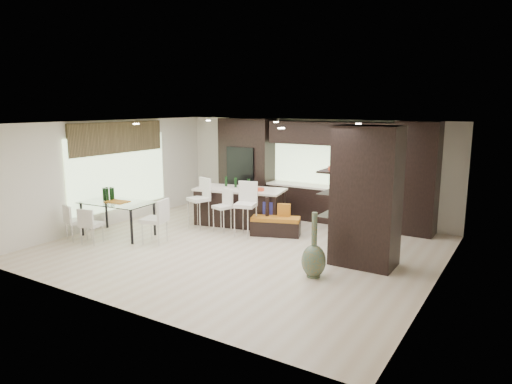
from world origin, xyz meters
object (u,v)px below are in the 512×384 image
Objects in this scene: kitchen_island at (240,207)px; chair_far at (76,224)px; dining_table at (118,219)px; chair_near at (92,227)px; stool_right at (245,215)px; floor_vase at (314,245)px; bench at (276,226)px; stool_left at (199,208)px; chair_end at (154,223)px; stool_mid at (222,215)px.

kitchen_island reaches higher than chair_far.
kitchen_island reaches higher than dining_table.
chair_near is 0.53m from chair_far.
stool_right is 0.87× the size of floor_vase.
bench is 1.53× the size of chair_near.
stool_right reaches higher than dining_table.
dining_table reaches higher than bench.
dining_table is (-5.10, 0.02, -0.19)m from floor_vase.
kitchen_island is at bearing 143.11° from bench.
stool_left is 2.89m from chair_far.
bench is 0.69× the size of dining_table.
dining_table is at bearing 71.00° from chair_far.
kitchen_island is 1.91× the size of floor_vase.
kitchen_island is 2.47m from chair_end.
stool_left is 1.41m from stool_right.
stool_left is 1.35× the size of chair_near.
chair_far is (-0.53, -0.77, -0.02)m from dining_table.
chair_end reaches higher than stool_mid.
stool_mid is (0.00, -0.78, -0.05)m from kitchen_island.
chair_near is (-2.62, -2.30, -0.14)m from stool_right.
chair_end is at bearing -155.73° from bench.
stool_right is (1.41, -0.00, 0.01)m from stool_left.
floor_vase is 5.68m from chair_far.
stool_mid is (0.71, 0.04, -0.08)m from stool_left.
dining_table is at bearing -164.43° from stool_right.
chair_near is (-3.19, -2.74, 0.16)m from bench.
stool_right is 2.92m from floor_vase.
stool_right is (0.71, -0.04, 0.09)m from stool_mid.
dining_table is 2.19× the size of chair_far.
chair_end is (1.18, 0.76, 0.09)m from chair_near.
chair_end is at bearing 20.62° from chair_near.
bench is 4.63m from chair_far.
kitchen_island is at bearing 115.78° from stool_right.
stool_left is at bearing -142.58° from kitchen_island.
bench is at bearing 133.70° from floor_vase.
chair_near is at bearing 16.04° from chair_far.
floor_vase reaches higher than chair_near.
stool_left reaches higher than chair_end.
dining_table is 2.22× the size of chair_near.
kitchen_island is at bearing 68.34° from stool_left.
stool_mid is 3.56m from floor_vase.
stool_mid is 1.35m from bench.
stool_mid is at bearing -101.89° from kitchen_island.
stool_mid reaches higher than bench.
stool_mid is 0.74× the size of bench.
chair_end is (-0.74, -1.58, 0.04)m from stool_mid.
stool_mid is 0.51× the size of dining_table.
floor_vase reaches higher than bench.
chair_far is at bearing 168.14° from chair_near.
chair_far is (-3.72, -2.75, 0.16)m from bench.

